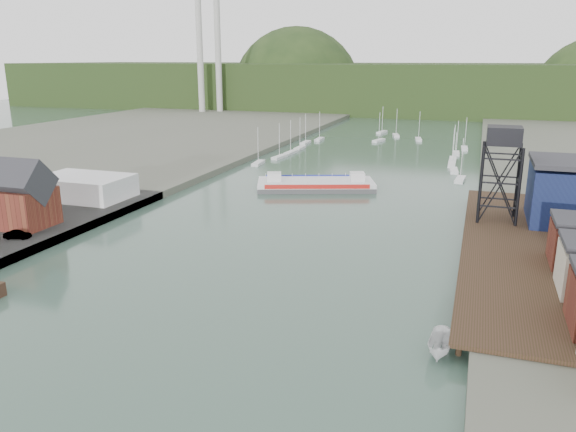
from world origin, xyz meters
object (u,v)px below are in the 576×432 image
Objects in this scene: harbor_building at (15,200)px; lift_tower at (504,142)px; motorboat at (440,345)px; chain_ferry at (316,184)px.

lift_tower is (77.00, 28.00, 9.56)m from harbor_building.
harbor_building is 73.80m from motorboat.
lift_tower reaches higher than chain_ferry.
lift_tower reaches higher than motorboat.
lift_tower is 49.31m from motorboat.
lift_tower is 2.68× the size of motorboat.
harbor_building is 62.92m from chain_ferry.
lift_tower is 46.59m from chain_ferry.
lift_tower reaches higher than harbor_building.
chain_ferry is 75.85m from motorboat.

